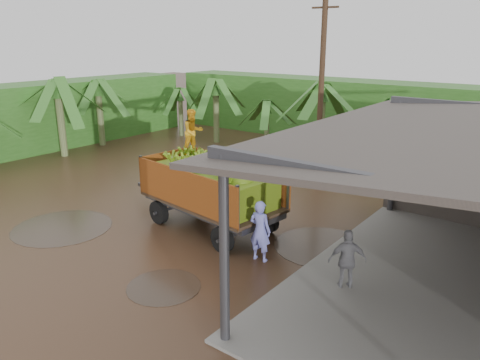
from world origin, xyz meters
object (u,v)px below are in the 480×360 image
(utility_pole, at_px, (321,88))
(man_blue, at_px, (260,231))
(man_grey, at_px, (347,260))
(banana_trailer, at_px, (211,186))

(utility_pole, bearing_deg, man_blue, -72.18)
(man_grey, relative_size, utility_pole, 0.21)
(banana_trailer, bearing_deg, man_grey, -3.04)
(man_grey, bearing_deg, utility_pole, -93.48)
(utility_pole, bearing_deg, man_grey, -57.58)
(man_grey, xyz_separation_m, utility_pole, (-5.31, 8.36, 3.14))
(man_blue, bearing_deg, utility_pole, -77.35)
(man_blue, xyz_separation_m, utility_pole, (-2.68, 8.32, 3.05))
(banana_trailer, height_order, man_blue, banana_trailer)
(man_blue, distance_m, utility_pole, 9.26)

